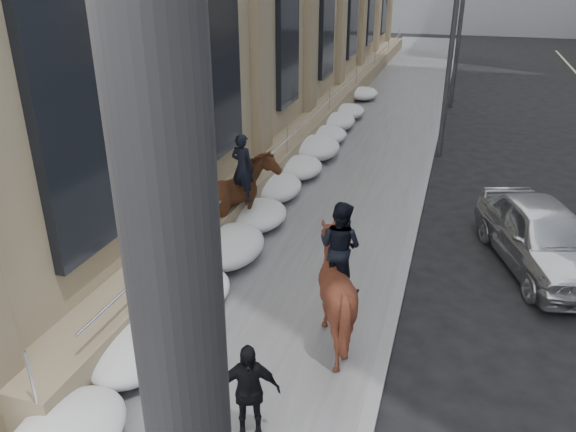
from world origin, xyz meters
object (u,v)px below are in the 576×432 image
Objects in this scene: car_silver at (542,236)px; pedestrian at (248,392)px; mounted_horse_right at (335,284)px; mounted_horse_left at (239,197)px.

pedestrian is at bearing -141.91° from car_silver.
pedestrian is at bearing 96.73° from mounted_horse_right.
mounted_horse_left is 4.71m from mounted_horse_right.
mounted_horse_left is at bearing -27.07° from mounted_horse_right.
pedestrian is (-0.64, -2.76, -0.32)m from mounted_horse_right.
mounted_horse_left is 1.68× the size of pedestrian.
mounted_horse_left reaches higher than car_silver.
pedestrian reaches higher than car_silver.
car_silver is (3.99, 4.21, -0.44)m from mounted_horse_right.
mounted_horse_right is 1.67× the size of pedestrian.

